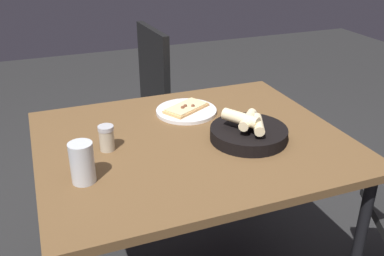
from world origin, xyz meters
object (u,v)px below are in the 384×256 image
at_px(dining_table, 192,154).
at_px(beer_glass, 82,164).
at_px(chair_spare, 137,103).
at_px(pizza_plate, 186,110).
at_px(bread_basket, 248,132).
at_px(pepper_shaker, 107,139).

relative_size(dining_table, beer_glass, 8.51).
xyz_separation_m(dining_table, chair_spare, (-0.03, -0.95, -0.16)).
bearing_deg(chair_spare, beer_glass, 68.54).
relative_size(pizza_plate, bread_basket, 0.90).
distance_m(dining_table, pepper_shaker, 0.32).
height_order(beer_glass, chair_spare, chair_spare).
relative_size(pizza_plate, pepper_shaker, 2.77).
height_order(pizza_plate, chair_spare, chair_spare).
bearing_deg(pepper_shaker, pizza_plate, -151.15).
distance_m(dining_table, chair_spare, 0.96).
distance_m(beer_glass, chair_spare, 1.21).
bearing_deg(pepper_shaker, beer_glass, 58.89).
distance_m(bread_basket, beer_glass, 0.59).
xyz_separation_m(beer_glass, chair_spare, (-0.43, -1.10, -0.29)).
distance_m(pepper_shaker, chair_spare, 1.02).
bearing_deg(dining_table, chair_spare, -91.52).
bearing_deg(dining_table, bread_basket, 155.18).
bearing_deg(pizza_plate, pepper_shaker, 28.85).
relative_size(dining_table, pepper_shaker, 12.16).
height_order(dining_table, beer_glass, beer_glass).
distance_m(dining_table, pizza_plate, 0.24).
distance_m(beer_glass, pepper_shaker, 0.20).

